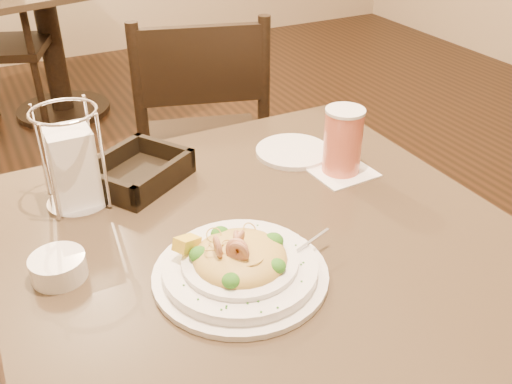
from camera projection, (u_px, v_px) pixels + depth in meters
name	position (u px, v px, depth m)	size (l,w,h in m)	color
main_table	(261.00, 328.00, 1.15)	(0.90, 0.90, 0.73)	black
background_table	(48.00, 25.00, 3.05)	(1.11, 1.11, 0.73)	black
dining_chair_near	(202.00, 142.00, 1.87)	(0.52, 0.52, 0.93)	black
pasta_bowl	(240.00, 264.00, 0.91)	(0.32, 0.29, 0.09)	white
drink_glass	(343.00, 142.00, 1.19)	(0.13, 0.13, 0.14)	white
bread_basket	(138.00, 173.00, 1.18)	(0.25, 0.24, 0.05)	black
napkin_caddy	(73.00, 165.00, 1.07)	(0.12, 0.12, 0.20)	silver
side_plate	(293.00, 151.00, 1.29)	(0.17, 0.17, 0.01)	white
butter_ramekin	(58.00, 267.00, 0.92)	(0.09, 0.09, 0.04)	white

